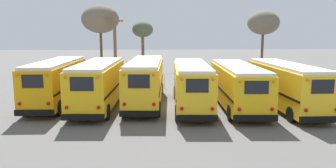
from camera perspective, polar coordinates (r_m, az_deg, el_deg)
The scene contains 12 objects.
ground_plane at distance 23.98m, azimuth 0.00°, elevation -3.92°, with size 160.00×160.00×0.00m, color #5B5956.
school_bus_0 at distance 25.78m, azimuth -18.78°, elevation 0.53°, with size 2.47×9.85×3.27m.
school_bus_1 at distance 23.77m, azimuth -12.00°, elevation 0.12°, with size 2.84×9.58×3.27m.
school_bus_2 at distance 24.54m, azimuth -3.95°, elevation 0.62°, with size 2.93×10.48×3.31m.
school_bus_3 at distance 23.26m, azimuth 4.12°, elevation 0.00°, with size 2.86×9.87×3.19m.
school_bus_4 at distance 23.90m, azimuth 12.00°, elevation -0.08°, with size 2.97×10.22×3.06m.
school_bus_5 at distance 24.59m, azimuth 19.70°, elevation -0.04°, with size 2.59×10.23×3.17m.
utility_pole at distance 34.20m, azimuth -9.20°, elevation 6.30°, with size 1.80×0.32×7.39m.
bare_tree_0 at distance 44.00m, azimuth 16.27°, elevation 10.15°, with size 4.02×4.02×8.08m.
bare_tree_1 at distance 38.59m, azimuth -4.44°, elevation 9.21°, with size 2.41×2.41×6.60m.
bare_tree_2 at distance 36.53m, azimuth -11.71°, elevation 10.97°, with size 4.00×4.00×8.27m.
fence_line at distance 31.67m, azimuth -0.65°, elevation 1.06°, with size 24.57×0.06×1.42m.
Camera 1 is at (-1.06, -23.35, 5.35)m, focal length 35.00 mm.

